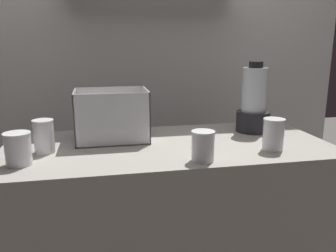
% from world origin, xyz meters
% --- Properties ---
extents(counter, '(1.40, 0.64, 0.90)m').
position_xyz_m(counter, '(0.00, 0.00, 0.45)').
color(counter, '#9E998E').
rests_on(counter, ground_plane).
extents(back_wall_unit, '(2.60, 0.24, 2.50)m').
position_xyz_m(back_wall_unit, '(-0.00, 0.77, 1.26)').
color(back_wall_unit, silver).
rests_on(back_wall_unit, ground_plane).
extents(carrot_display_bin, '(0.32, 0.23, 0.23)m').
position_xyz_m(carrot_display_bin, '(-0.23, 0.12, 0.97)').
color(carrot_display_bin, white).
rests_on(carrot_display_bin, counter).
extents(blender_pitcher, '(0.16, 0.16, 0.34)m').
position_xyz_m(blender_pitcher, '(0.45, 0.13, 1.04)').
color(blender_pitcher, black).
rests_on(blender_pitcher, counter).
extents(juice_cup_mango_far_left, '(0.10, 0.10, 0.12)m').
position_xyz_m(juice_cup_mango_far_left, '(-0.58, -0.15, 0.95)').
color(juice_cup_mango_far_left, white).
rests_on(juice_cup_mango_far_left, counter).
extents(juice_cup_orange_left, '(0.08, 0.08, 0.13)m').
position_xyz_m(juice_cup_orange_left, '(-0.51, -0.02, 0.96)').
color(juice_cup_orange_left, white).
rests_on(juice_cup_orange_left, counter).
extents(juice_cup_mango_middle, '(0.09, 0.09, 0.11)m').
position_xyz_m(juice_cup_mango_middle, '(0.08, -0.24, 0.95)').
color(juice_cup_mango_middle, white).
rests_on(juice_cup_mango_middle, counter).
extents(juice_cup_beet_right, '(0.09, 0.09, 0.13)m').
position_xyz_m(juice_cup_beet_right, '(0.40, -0.17, 0.96)').
color(juice_cup_beet_right, white).
rests_on(juice_cup_beet_right, counter).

